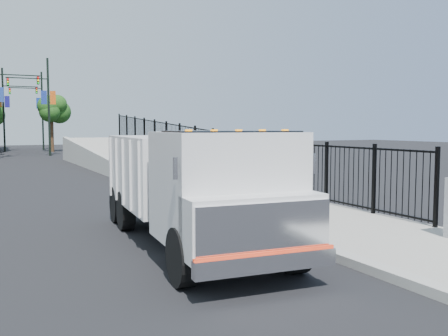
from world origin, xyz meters
name	(u,v)px	position (x,y,z in m)	size (l,w,h in m)	color
ground	(257,230)	(0.00, 0.00, 0.00)	(120.00, 120.00, 0.00)	black
sidewalk	(382,236)	(1.93, -2.00, 0.06)	(3.55, 12.00, 0.12)	#9E998E
curb	(308,245)	(0.00, -2.00, 0.08)	(0.30, 12.00, 0.16)	#ADAAA3
ramp	(142,172)	(2.12, 16.00, 0.00)	(3.95, 24.00, 1.70)	#9E998E
iron_fence	(195,158)	(3.55, 12.00, 0.90)	(0.10, 28.00, 1.80)	black
truck	(193,181)	(-1.95, -0.75, 1.34)	(2.76, 7.09, 2.38)	black
worker	(294,183)	(1.03, 0.03, 1.05)	(0.68, 0.44, 1.86)	maroon
debris	(253,213)	(0.63, 1.29, 0.17)	(0.39, 0.39, 0.10)	silver
light_pole_0	(0,100)	(-4.12, 31.12, 4.36)	(3.77, 0.22, 8.00)	black
light_pole_1	(45,103)	(-0.67, 33.45, 4.36)	(3.77, 0.22, 8.00)	black
light_pole_2	(7,106)	(-3.05, 42.55, 4.36)	(3.78, 0.22, 8.00)	black
light_pole_3	(39,108)	(0.10, 44.56, 4.36)	(3.78, 0.22, 8.00)	black
tree_1	(51,111)	(0.71, 40.30, 3.89)	(2.05, 2.05, 5.02)	#382314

